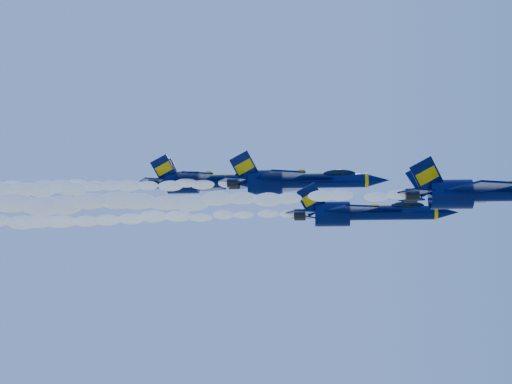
# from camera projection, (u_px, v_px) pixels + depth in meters

# --- Properties ---
(jet_lead) EXTENTS (16.98, 13.93, 6.31)m
(jet_lead) POSITION_uv_depth(u_px,v_px,m) (490.00, 193.00, 62.36)
(jet_lead) COLOR #000832
(smoke_trail_jet_lead) EXTENTS (37.27, 1.89, 1.70)m
(smoke_trail_jet_lead) POSITION_uv_depth(u_px,v_px,m) (198.00, 201.00, 64.52)
(smoke_trail_jet_lead) COLOR white
(jet_second) EXTENTS (16.22, 13.30, 6.03)m
(jet_second) POSITION_uv_depth(u_px,v_px,m) (365.00, 213.00, 70.81)
(jet_second) COLOR #000832
(smoke_trail_jet_second) EXTENTS (37.27, 1.81, 1.63)m
(smoke_trail_jet_second) POSITION_uv_depth(u_px,v_px,m) (113.00, 219.00, 72.94)
(smoke_trail_jet_second) COLOR white
(jet_third) EXTENTS (19.61, 16.09, 7.29)m
(jet_third) POSITION_uv_depth(u_px,v_px,m) (297.00, 181.00, 86.58)
(jet_third) COLOR #000832
(smoke_trail_jet_third) EXTENTS (37.27, 2.19, 1.97)m
(smoke_trail_jet_third) POSITION_uv_depth(u_px,v_px,m) (81.00, 187.00, 88.83)
(smoke_trail_jet_third) COLOR white
(jet_fourth) EXTENTS (19.15, 15.71, 7.11)m
(jet_fourth) POSITION_uv_depth(u_px,v_px,m) (212.00, 181.00, 93.92)
(jet_fourth) COLOR #000832
(smoke_trail_jet_fourth) EXTENTS (37.27, 2.13, 1.92)m
(smoke_trail_jet_fourth) POSITION_uv_depth(u_px,v_px,m) (15.00, 187.00, 96.16)
(smoke_trail_jet_fourth) COLOR white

